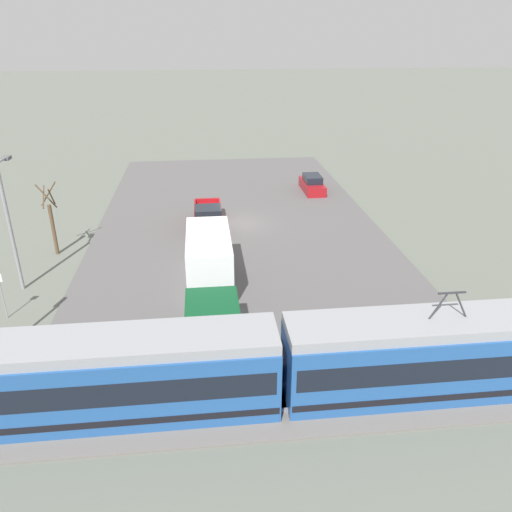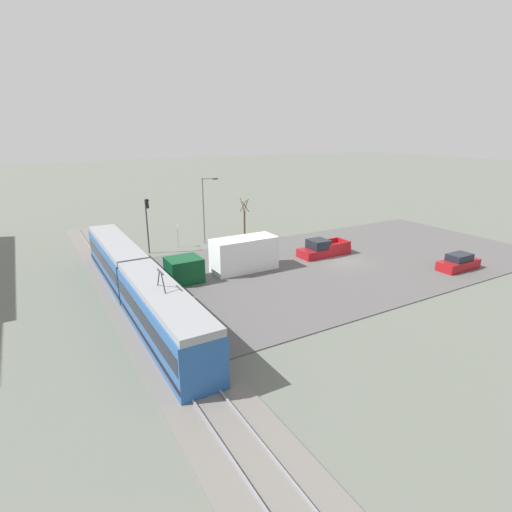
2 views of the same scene
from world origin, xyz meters
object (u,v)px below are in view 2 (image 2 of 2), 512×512
at_px(light_rail_tram, 136,282).
at_px(street_lamp_near_crossing, 205,206).
at_px(sedan_car_0, 459,263).
at_px(street_tree, 244,221).
at_px(traffic_light_pole, 147,219).
at_px(box_truck, 230,258).
at_px(no_parking_sign, 178,234).
at_px(pickup_truck, 323,249).

xyz_separation_m(light_rail_tram, street_lamp_near_crossing, (13.33, -11.32, 2.61)).
xyz_separation_m(sedan_car_0, street_tree, (19.89, 11.84, 1.54)).
bearing_deg(traffic_light_pole, light_rail_tram, 160.26).
bearing_deg(box_truck, traffic_light_pole, 24.67).
distance_m(light_rail_tram, no_parking_sign, 15.33).
xyz_separation_m(street_tree, street_lamp_near_crossing, (0.75, 4.67, 2.12)).
bearing_deg(light_rail_tram, street_tree, -51.80).
distance_m(traffic_light_pole, street_tree, 11.59).
relative_size(pickup_truck, street_tree, 1.14).
bearing_deg(no_parking_sign, sedan_car_0, -135.71).
height_order(light_rail_tram, no_parking_sign, light_rail_tram).
bearing_deg(traffic_light_pole, street_tree, -89.69).
distance_m(light_rail_tram, street_tree, 20.36).
bearing_deg(no_parking_sign, pickup_truck, -132.23).
bearing_deg(street_tree, traffic_light_pole, 90.31).
xyz_separation_m(pickup_truck, no_parking_sign, (10.73, 11.82, 0.79)).
relative_size(pickup_truck, no_parking_sign, 2.20).
height_order(street_tree, street_lamp_near_crossing, street_lamp_near_crossing).
height_order(light_rail_tram, box_truck, light_rail_tram).
relative_size(light_rail_tram, box_truck, 2.50).
xyz_separation_m(pickup_truck, street_lamp_near_crossing, (10.91, 8.37, 3.60)).
relative_size(light_rail_tram, sedan_car_0, 5.93).
bearing_deg(street_tree, pickup_truck, -160.00).
height_order(sedan_car_0, street_tree, street_tree).
xyz_separation_m(light_rail_tram, no_parking_sign, (13.15, -7.88, -0.20)).
bearing_deg(light_rail_tram, no_parking_sign, -30.92).
distance_m(light_rail_tram, box_truck, 9.43).
bearing_deg(box_truck, no_parking_sign, 6.45).
height_order(box_truck, traffic_light_pole, traffic_light_pole).
bearing_deg(sedan_car_0, box_truck, -117.72).
height_order(box_truck, street_tree, street_tree).
distance_m(sedan_car_0, street_lamp_near_crossing, 26.68).
height_order(pickup_truck, no_parking_sign, no_parking_sign).
distance_m(traffic_light_pole, no_parking_sign, 4.06).
bearing_deg(sedan_car_0, street_tree, -149.24).
bearing_deg(sedan_car_0, traffic_light_pole, -130.35).
height_order(street_lamp_near_crossing, no_parking_sign, street_lamp_near_crossing).
xyz_separation_m(sedan_car_0, traffic_light_pole, (19.83, 23.34, 3.00)).
bearing_deg(light_rail_tram, street_lamp_near_crossing, -40.34).
distance_m(light_rail_tram, pickup_truck, 19.86).
xyz_separation_m(sedan_car_0, no_parking_sign, (20.45, 19.95, 0.84)).
bearing_deg(pickup_truck, street_lamp_near_crossing, 37.49).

